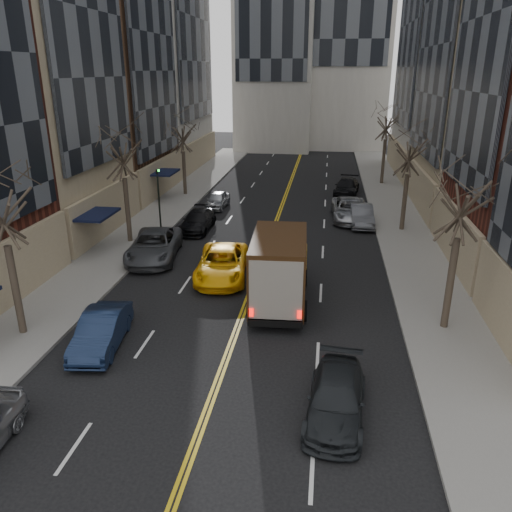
# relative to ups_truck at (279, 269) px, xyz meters

# --- Properties ---
(sidewalk_left) EXTENTS (4.00, 66.00, 0.15)m
(sidewalk_left) POSITION_rel_ups_truck_xyz_m (-10.53, 14.43, -1.69)
(sidewalk_left) COLOR slate
(sidewalk_left) RESTS_ON ground
(sidewalk_right) EXTENTS (4.00, 66.00, 0.15)m
(sidewalk_right) POSITION_rel_ups_truck_xyz_m (7.47, 14.43, -1.69)
(sidewalk_right) COLOR slate
(sidewalk_right) RESTS_ON ground
(tree_lf_mid) EXTENTS (3.20, 3.20, 8.91)m
(tree_lf_mid) POSITION_rel_ups_truck_xyz_m (-10.33, 7.43, 4.83)
(tree_lf_mid) COLOR #382D23
(tree_lf_mid) RESTS_ON sidewalk_left
(tree_lf_far) EXTENTS (3.20, 3.20, 8.12)m
(tree_lf_far) POSITION_rel_ups_truck_xyz_m (-10.33, 20.43, 4.26)
(tree_lf_far) COLOR #382D23
(tree_lf_far) RESTS_ON sidewalk_left
(tree_rt_near) EXTENTS (3.20, 3.20, 8.71)m
(tree_rt_near) POSITION_rel_ups_truck_xyz_m (7.27, -1.57, 4.69)
(tree_rt_near) COLOR #382D23
(tree_rt_near) RESTS_ON sidewalk_right
(tree_rt_mid) EXTENTS (3.20, 3.20, 8.32)m
(tree_rt_mid) POSITION_rel_ups_truck_xyz_m (7.27, 12.43, 4.40)
(tree_rt_mid) COLOR #382D23
(tree_rt_mid) RESTS_ON sidewalk_right
(tree_rt_far) EXTENTS (3.20, 3.20, 9.11)m
(tree_rt_far) POSITION_rel_ups_truck_xyz_m (7.27, 27.43, 4.98)
(tree_rt_far) COLOR #382D23
(tree_rt_far) RESTS_ON sidewalk_right
(traffic_signal) EXTENTS (0.29, 0.26, 4.70)m
(traffic_signal) POSITION_rel_ups_truck_xyz_m (-8.93, 9.43, 1.05)
(traffic_signal) COLOR black
(traffic_signal) RESTS_ON sidewalk_left
(ups_truck) EXTENTS (2.86, 6.50, 3.50)m
(ups_truck) POSITION_rel_ups_truck_xyz_m (0.00, 0.00, 0.00)
(ups_truck) COLOR black
(ups_truck) RESTS_ON ground
(observer_sedan) EXTENTS (2.16, 4.57, 1.29)m
(observer_sedan) POSITION_rel_ups_truck_xyz_m (2.61, -7.99, -1.12)
(observer_sedan) COLOR black
(observer_sedan) RESTS_ON ground
(taxi) EXTENTS (3.11, 5.80, 1.55)m
(taxi) POSITION_rel_ups_truck_xyz_m (-3.32, 2.73, -0.99)
(taxi) COLOR #FFB80A
(taxi) RESTS_ON ground
(pedestrian) EXTENTS (0.56, 0.67, 1.55)m
(pedestrian) POSITION_rel_ups_truck_xyz_m (0.57, 3.68, -0.99)
(pedestrian) COLOR black
(pedestrian) RESTS_ON ground
(parked_lf_b) EXTENTS (2.04, 4.46, 1.42)m
(parked_lf_b) POSITION_rel_ups_truck_xyz_m (-6.63, -4.98, -1.05)
(parked_lf_b) COLOR #121E39
(parked_lf_b) RESTS_ON ground
(parked_lf_c) EXTENTS (3.45, 6.11, 1.61)m
(parked_lf_c) POSITION_rel_ups_truck_xyz_m (-7.83, 4.93, -0.96)
(parked_lf_c) COLOR #43464A
(parked_lf_c) RESTS_ON ground
(parked_lf_d) EXTENTS (1.91, 4.59, 1.33)m
(parked_lf_d) POSITION_rel_ups_truck_xyz_m (-6.69, 10.67, -1.10)
(parked_lf_d) COLOR black
(parked_lf_d) RESTS_ON ground
(parked_lf_e) EXTENTS (1.66, 3.82, 1.28)m
(parked_lf_e) POSITION_rel_ups_truck_xyz_m (-6.63, 16.69, -1.12)
(parked_lf_e) COLOR #A4A7AC
(parked_lf_e) RESTS_ON ground
(parked_rt_a) EXTENTS (1.67, 4.45, 1.45)m
(parked_rt_a) POSITION_rel_ups_truck_xyz_m (4.56, 13.48, -1.04)
(parked_rt_a) COLOR #4C4E53
(parked_rt_a) RESTS_ON ground
(parked_rt_b) EXTENTS (2.85, 5.68, 1.54)m
(parked_rt_b) POSITION_rel_ups_truck_xyz_m (3.80, 14.72, -0.99)
(parked_rt_b) COLOR #9DA0A5
(parked_rt_b) RESTS_ON ground
(parked_rt_c) EXTENTS (2.57, 5.04, 1.40)m
(parked_rt_c) POSITION_rel_ups_truck_xyz_m (3.79, 22.68, -1.06)
(parked_rt_c) COLOR black
(parked_rt_c) RESTS_ON ground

